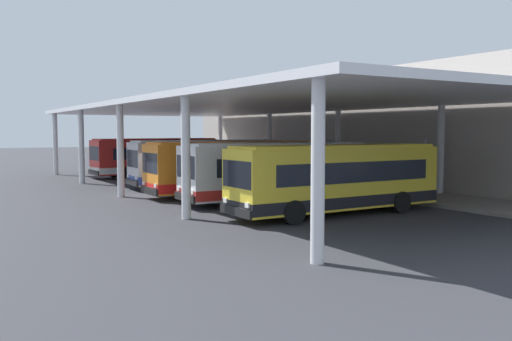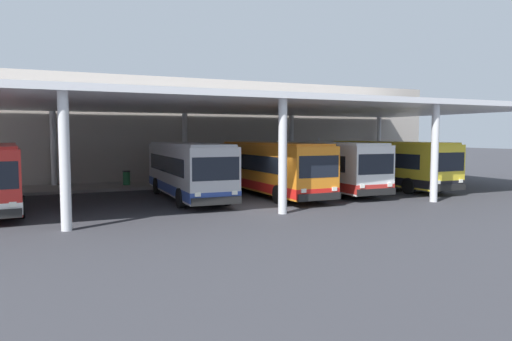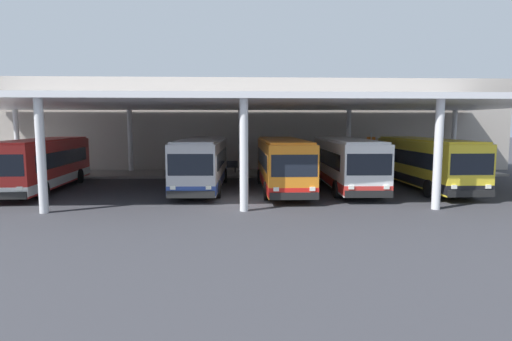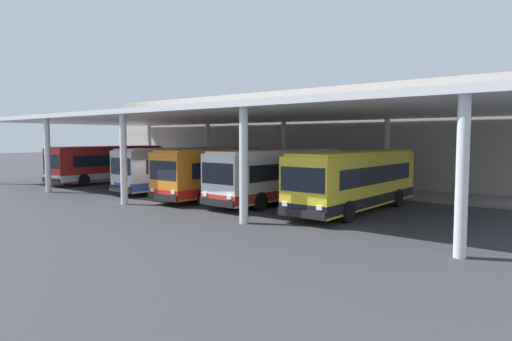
{
  "view_description": "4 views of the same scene",
  "coord_description": "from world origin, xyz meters",
  "px_view_note": "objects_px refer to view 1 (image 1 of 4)",
  "views": [
    {
      "loc": [
        30.84,
        -11.98,
        3.8
      ],
      "look_at": [
        2.23,
        5.24,
        1.37
      ],
      "focal_mm": 38.37,
      "sensor_mm": 36.0,
      "label": 1
    },
    {
      "loc": [
        -10.06,
        -21.55,
        3.63
      ],
      "look_at": [
        2.03,
        4.87,
        1.43
      ],
      "focal_mm": 33.09,
      "sensor_mm": 36.0,
      "label": 2
    },
    {
      "loc": [
        -0.34,
        -21.83,
        4.1
      ],
      "look_at": [
        0.79,
        2.44,
        1.37
      ],
      "focal_mm": 29.2,
      "sensor_mm": 36.0,
      "label": 3
    },
    {
      "loc": [
        22.34,
        -17.69,
        3.88
      ],
      "look_at": [
        5.0,
        3.59,
        1.87
      ],
      "focal_mm": 31.22,
      "sensor_mm": 36.0,
      "label": 4
    }
  ],
  "objects_px": {
    "bus_far_bay": "(277,171)",
    "trash_bin": "(279,171)",
    "bench_waiting": "(309,174)",
    "bus_middle_bay": "(234,167)",
    "bus_departing": "(337,178)",
    "banner_sign": "(425,165)",
    "bus_nearest_bay": "(156,157)",
    "bus_second_bay": "(208,162)"
  },
  "relations": [
    {
      "from": "trash_bin",
      "to": "banner_sign",
      "type": "height_order",
      "value": "banner_sign"
    },
    {
      "from": "bus_departing",
      "to": "bench_waiting",
      "type": "height_order",
      "value": "bus_departing"
    },
    {
      "from": "bus_departing",
      "to": "bench_waiting",
      "type": "bearing_deg",
      "value": 148.08
    },
    {
      "from": "bus_middle_bay",
      "to": "trash_bin",
      "type": "relative_size",
      "value": 10.75
    },
    {
      "from": "bus_nearest_bay",
      "to": "trash_bin",
      "type": "height_order",
      "value": "bus_nearest_bay"
    },
    {
      "from": "banner_sign",
      "to": "bus_middle_bay",
      "type": "bearing_deg",
      "value": -136.95
    },
    {
      "from": "bus_middle_bay",
      "to": "bench_waiting",
      "type": "relative_size",
      "value": 5.86
    },
    {
      "from": "bus_nearest_bay",
      "to": "bus_far_bay",
      "type": "bearing_deg",
      "value": -1.06
    },
    {
      "from": "bus_middle_bay",
      "to": "trash_bin",
      "type": "bearing_deg",
      "value": 132.08
    },
    {
      "from": "bus_departing",
      "to": "trash_bin",
      "type": "xyz_separation_m",
      "value": [
        -16.33,
        7.66,
        -0.98
      ]
    },
    {
      "from": "bus_departing",
      "to": "banner_sign",
      "type": "distance_m",
      "value": 7.18
    },
    {
      "from": "trash_bin",
      "to": "banner_sign",
      "type": "bearing_deg",
      "value": -2.24
    },
    {
      "from": "bus_departing",
      "to": "banner_sign",
      "type": "xyz_separation_m",
      "value": [
        -1.2,
        7.07,
        0.32
      ]
    },
    {
      "from": "bus_middle_bay",
      "to": "bus_far_bay",
      "type": "distance_m",
      "value": 4.07
    },
    {
      "from": "bus_departing",
      "to": "banner_sign",
      "type": "height_order",
      "value": "banner_sign"
    },
    {
      "from": "bench_waiting",
      "to": "banner_sign",
      "type": "bearing_deg",
      "value": -4.34
    },
    {
      "from": "bus_second_bay",
      "to": "bench_waiting",
      "type": "bearing_deg",
      "value": 79.96
    },
    {
      "from": "bus_second_bay",
      "to": "banner_sign",
      "type": "xyz_separation_m",
      "value": [
        12.89,
        6.67,
        0.32
      ]
    },
    {
      "from": "bench_waiting",
      "to": "trash_bin",
      "type": "distance_m",
      "value": 3.59
    },
    {
      "from": "bus_far_bay",
      "to": "trash_bin",
      "type": "bearing_deg",
      "value": 146.07
    },
    {
      "from": "banner_sign",
      "to": "bus_far_bay",
      "type": "bearing_deg",
      "value": -118.93
    },
    {
      "from": "bus_second_bay",
      "to": "bus_far_bay",
      "type": "relative_size",
      "value": 1.0
    },
    {
      "from": "bus_departing",
      "to": "bus_middle_bay",
      "type": "bearing_deg",
      "value": -177.97
    },
    {
      "from": "bus_second_bay",
      "to": "bus_departing",
      "type": "height_order",
      "value": "same"
    },
    {
      "from": "bus_nearest_bay",
      "to": "bus_far_bay",
      "type": "xyz_separation_m",
      "value": [
        18.82,
        -0.35,
        0.0
      ]
    },
    {
      "from": "bus_nearest_bay",
      "to": "bench_waiting",
      "type": "bearing_deg",
      "value": 34.04
    },
    {
      "from": "bench_waiting",
      "to": "banner_sign",
      "type": "xyz_separation_m",
      "value": [
        11.56,
        -0.88,
        1.32
      ]
    },
    {
      "from": "bus_middle_bay",
      "to": "bench_waiting",
      "type": "distance_m",
      "value": 9.09
    },
    {
      "from": "bus_nearest_bay",
      "to": "trash_bin",
      "type": "xyz_separation_m",
      "value": [
        7.55,
        7.23,
        -0.98
      ]
    },
    {
      "from": "bench_waiting",
      "to": "bus_middle_bay",
      "type": "bearing_deg",
      "value": -66.26
    },
    {
      "from": "bus_nearest_bay",
      "to": "bus_far_bay",
      "type": "distance_m",
      "value": 18.82
    },
    {
      "from": "bus_far_bay",
      "to": "bus_departing",
      "type": "bearing_deg",
      "value": -0.94
    },
    {
      "from": "bus_second_bay",
      "to": "banner_sign",
      "type": "bearing_deg",
      "value": 27.36
    },
    {
      "from": "bus_second_bay",
      "to": "bench_waiting",
      "type": "height_order",
      "value": "bus_second_bay"
    },
    {
      "from": "bus_middle_bay",
      "to": "banner_sign",
      "type": "height_order",
      "value": "banner_sign"
    },
    {
      "from": "bus_second_bay",
      "to": "bus_middle_bay",
      "type": "xyz_separation_m",
      "value": [
        4.98,
        -0.73,
        0.0
      ]
    },
    {
      "from": "bus_middle_bay",
      "to": "banner_sign",
      "type": "xyz_separation_m",
      "value": [
        7.92,
        7.4,
        0.32
      ]
    },
    {
      "from": "bus_far_bay",
      "to": "banner_sign",
      "type": "height_order",
      "value": "banner_sign"
    },
    {
      "from": "banner_sign",
      "to": "bus_second_bay",
      "type": "bearing_deg",
      "value": -152.64
    },
    {
      "from": "bus_middle_bay",
      "to": "bus_nearest_bay",
      "type": "bearing_deg",
      "value": 177.06
    },
    {
      "from": "bus_far_bay",
      "to": "bench_waiting",
      "type": "height_order",
      "value": "bus_far_bay"
    },
    {
      "from": "bus_nearest_bay",
      "to": "bus_second_bay",
      "type": "height_order",
      "value": "same"
    }
  ]
}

